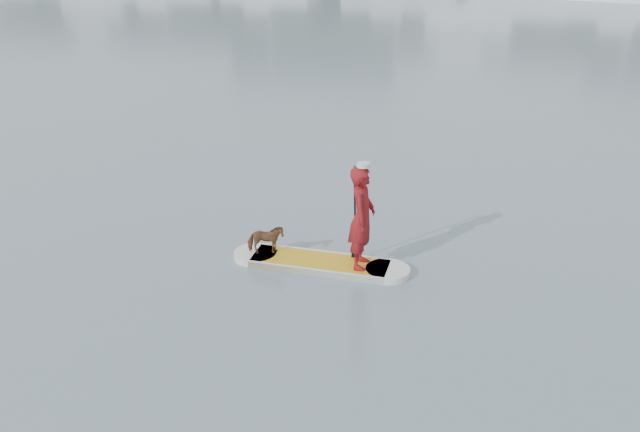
# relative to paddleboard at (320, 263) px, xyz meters

# --- Properties ---
(ground) EXTENTS (140.00, 140.00, 0.00)m
(ground) POSITION_rel_paddleboard_xyz_m (-2.46, -3.91, -0.06)
(ground) COLOR slate
(ground) RESTS_ON ground
(paddleboard) EXTENTS (3.30, 0.87, 0.12)m
(paddleboard) POSITION_rel_paddleboard_xyz_m (0.00, 0.00, 0.00)
(paddleboard) COLOR gold
(paddleboard) RESTS_ON ground
(paddler) EXTENTS (0.48, 0.70, 1.88)m
(paddler) POSITION_rel_paddleboard_xyz_m (0.76, -0.02, 1.00)
(paddler) COLOR maroon
(paddler) RESTS_ON paddleboard
(white_cap) EXTENTS (0.22, 0.22, 0.07)m
(white_cap) POSITION_rel_paddleboard_xyz_m (0.76, -0.02, 1.97)
(white_cap) COLOR silver
(white_cap) RESTS_ON paddler
(dog) EXTENTS (0.73, 0.51, 0.56)m
(dog) POSITION_rel_paddleboard_xyz_m (-1.03, 0.03, 0.34)
(dog) COLOR brown
(dog) RESTS_ON paddleboard
(paddle) EXTENTS (0.10, 0.30, 2.00)m
(paddle) POSITION_rel_paddleboard_xyz_m (0.58, 0.25, 0.74)
(paddle) COLOR black
(paddle) RESTS_ON ground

